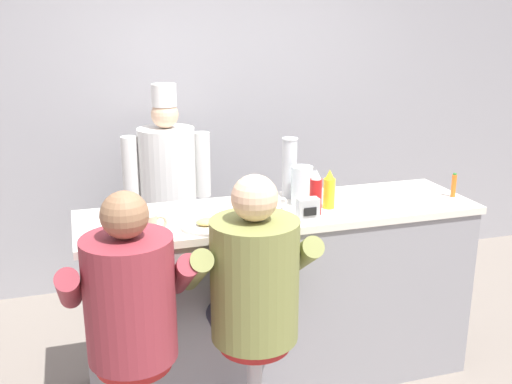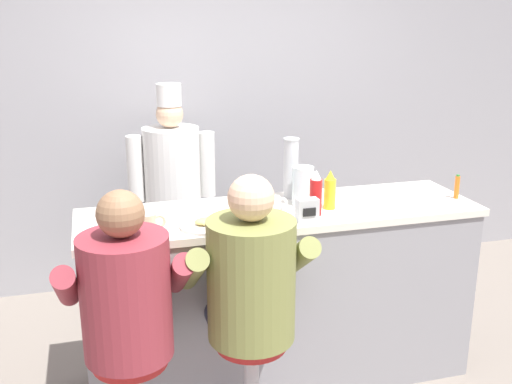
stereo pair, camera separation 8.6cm
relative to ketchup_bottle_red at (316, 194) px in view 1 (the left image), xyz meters
The scene contains 15 objects.
wall_back 1.73m from the ketchup_bottle_red, 94.83° to the left, with size 10.00×0.06×2.70m.
diner_counter 0.67m from the ketchup_bottle_red, 135.53° to the left, with size 2.22×0.63×1.05m.
ketchup_bottle_red is the anchor object (origin of this frame).
mustard_bottle_yellow 0.14m from the ketchup_bottle_red, 35.69° to the left, with size 0.06×0.06×0.22m.
hot_sauce_bottle_orange 0.90m from the ketchup_bottle_red, ahead, with size 0.03×0.03×0.14m.
water_pitcher_clear 0.19m from the ketchup_bottle_red, 91.29° to the left, with size 0.14×0.12×0.22m.
breakfast_plate 0.61m from the ketchup_bottle_red, behind, with size 0.27×0.27×0.05m.
cereal_bowl 0.33m from the ketchup_bottle_red, behind, with size 0.14×0.14×0.05m.
coffee_mug_white 0.24m from the ketchup_bottle_red, 146.96° to the left, with size 0.13×0.09×0.08m.
coffee_mug_tan 0.89m from the ketchup_bottle_red, behind, with size 0.14×0.09×0.10m.
cup_stack_steel 0.34m from the ketchup_bottle_red, 94.37° to the left, with size 0.09×0.09×0.35m.
napkin_dispenser_chrome 0.13m from the ketchup_bottle_red, 132.43° to the right, with size 0.11×0.07×0.12m.
diner_seated_maroon 1.14m from the ketchup_bottle_red, 159.88° to the right, with size 0.60×0.59×1.39m.
diner_seated_olive 0.67m from the ketchup_bottle_red, 141.13° to the right, with size 0.62×0.61×1.41m.
cook_in_whites_near 1.50m from the ketchup_bottle_red, 113.37° to the left, with size 0.63×0.41×1.62m.
Camera 1 is at (-1.06, -2.64, 2.09)m, focal length 42.00 mm.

